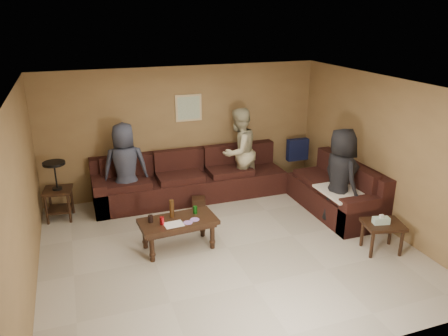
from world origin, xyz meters
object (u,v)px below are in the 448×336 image
coffee_table (178,224)px  side_table_right (383,227)px  end_table_left (57,190)px  person_right (340,177)px  sectional_sofa (240,187)px  person_middle (239,152)px  person_left (126,167)px  waste_bin (199,205)px

coffee_table → side_table_right: 3.10m
end_table_left → side_table_right: size_ratio=1.60×
person_right → sectional_sofa: bearing=43.5°
sectional_sofa → coffee_table: size_ratio=3.88×
sectional_sofa → person_middle: 0.72m
coffee_table → end_table_left: (-1.72, 1.69, 0.14)m
side_table_right → end_table_left: bearing=148.6°
sectional_sofa → coffee_table: sectional_sofa is taller
coffee_table → person_right: person_right is taller
person_left → person_middle: size_ratio=0.94×
sectional_sofa → side_table_right: size_ratio=7.03×
side_table_right → waste_bin: 3.17m
side_table_right → waste_bin: size_ratio=2.37×
side_table_right → person_middle: person_middle is taller
end_table_left → person_left: 1.22m
coffee_table → end_table_left: bearing=135.5°
sectional_sofa → waste_bin: bearing=-170.5°
side_table_right → person_middle: 3.12m
end_table_left → waste_bin: (2.37, -0.57, -0.41)m
person_left → person_middle: bearing=-173.9°
coffee_table → person_right: size_ratio=0.71×
waste_bin → person_right: 2.54m
waste_bin → person_left: 1.48m
coffee_table → person_left: (-0.53, 1.69, 0.41)m
sectional_sofa → side_table_right: sectional_sofa is taller
sectional_sofa → side_table_right: bearing=-60.2°
sectional_sofa → person_left: size_ratio=2.84×
coffee_table → side_table_right: bearing=-21.2°
sectional_sofa → person_middle: (0.14, 0.45, 0.54)m
coffee_table → waste_bin: (0.66, 1.12, -0.27)m
person_middle → person_right: person_middle is taller
waste_bin → coffee_table: bearing=-120.5°
side_table_right → person_middle: size_ratio=0.38×
person_middle → person_right: bearing=93.6°
coffee_table → person_right: 2.84m
person_left → person_right: person_right is taller
end_table_left → person_right: size_ratio=0.63×
person_middle → sectional_sofa: bearing=43.5°
side_table_right → person_left: person_left is taller
person_right → coffee_table: bearing=88.2°
person_right → waste_bin: bearing=60.7°
person_left → person_middle: 2.20m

